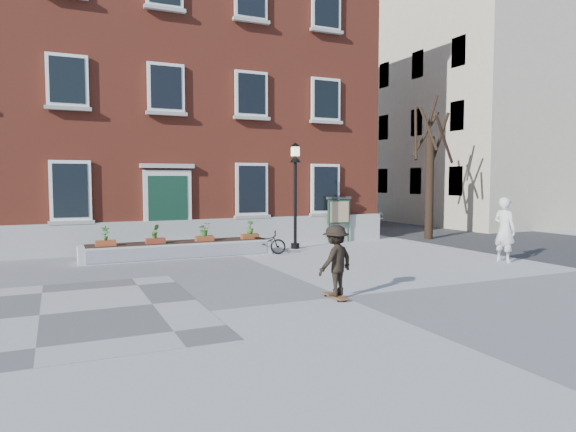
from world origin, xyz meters
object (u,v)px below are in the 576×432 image
bicycle (263,242)px  bystander (504,230)px  parked_car (360,213)px  skateboarder (336,261)px  lamp_post (295,180)px  notice_board (339,212)px

bicycle → bystander: (6.19, -4.68, 0.60)m
bicycle → parked_car: size_ratio=0.41×
bystander → skateboarder: 7.57m
bystander → lamp_post: 7.34m
bicycle → parked_car: 13.78m
bicycle → bystander: bystander is taller
parked_car → lamp_post: bearing=-124.1°
bicycle → parked_car: bearing=-18.2°
bicycle → lamp_post: 2.81m
parked_car → lamp_post: lamp_post is taller
parked_car → skateboarder: bearing=-114.1°
bicycle → notice_board: notice_board is taller
bystander → lamp_post: size_ratio=0.51×
bicycle → skateboarder: (-1.06, -6.85, 0.42)m
lamp_post → skateboarder: lamp_post is taller
bystander → parked_car: bearing=-19.5°
lamp_post → bicycle: bearing=-152.2°
bystander → skateboarder: size_ratio=1.27×
bystander → skateboarder: bystander is taller
lamp_post → parked_car: bearing=46.0°
bicycle → skateboarder: skateboarder is taller
lamp_post → skateboarder: 8.33m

